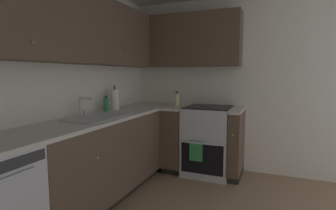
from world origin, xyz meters
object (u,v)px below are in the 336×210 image
(oil_bottle, at_px, (177,99))
(oven_range, at_px, (208,140))
(paper_towel_roll, at_px, (115,100))
(soap_bottle, at_px, (106,104))

(oil_bottle, bearing_deg, oven_range, -87.70)
(oven_range, height_order, paper_towel_roll, paper_towel_roll)
(oven_range, distance_m, oil_bottle, 0.71)
(soap_bottle, height_order, oil_bottle, oil_bottle)
(oven_range, xyz_separation_m, oil_bottle, (-0.02, 0.46, 0.55))
(soap_bottle, xyz_separation_m, oil_bottle, (0.81, -0.62, 0.01))
(oven_range, relative_size, paper_towel_roll, 3.39)
(paper_towel_roll, xyz_separation_m, oil_bottle, (0.65, -0.60, -0.03))
(paper_towel_roll, bearing_deg, soap_bottle, 172.65)
(soap_bottle, height_order, paper_towel_roll, paper_towel_roll)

